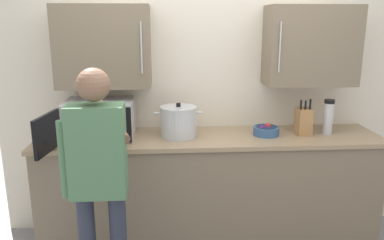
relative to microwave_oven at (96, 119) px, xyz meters
The scene contains 8 objects.
back_wall_tiled 1.01m from the microwave_oven, 16.30° to the left, with size 3.60×0.44×2.66m.
counter_unit 1.11m from the microwave_oven, ahead, with size 2.79×0.61×0.95m.
microwave_oven is the anchor object (origin of this frame).
knife_block 1.69m from the microwave_oven, ahead, with size 0.11×0.15×0.30m.
stock_pot 0.66m from the microwave_oven, ahead, with size 0.39×0.29×0.28m.
fruit_bowl 1.39m from the microwave_oven, ahead, with size 0.21×0.21×0.10m.
thermos_flask 1.90m from the microwave_oven, ahead, with size 0.08×0.08×0.29m.
person_figure 0.79m from the microwave_oven, 79.82° to the right, with size 0.44×0.58×1.60m.
Camera 1 is at (-0.35, -2.33, 1.86)m, focal length 36.27 mm.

